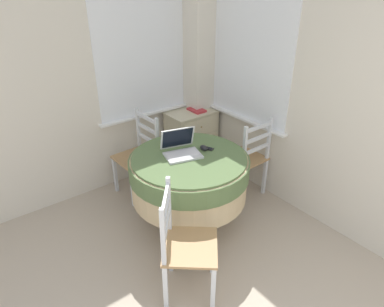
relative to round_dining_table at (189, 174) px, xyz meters
name	(u,v)px	position (x,y,z in m)	size (l,w,h in m)	color
corner_room_shell	(217,99)	(0.24, -0.08, 0.70)	(4.28, 5.24, 2.55)	beige
round_dining_table	(189,174)	(0.00, 0.00, 0.00)	(1.11, 1.11, 0.76)	#4C3D2D
laptop	(181,149)	(-0.03, 0.09, 0.23)	(0.39, 0.36, 0.23)	silver
computer_mouse	(204,148)	(0.19, 0.02, 0.21)	(0.06, 0.09, 0.05)	black
cell_phone	(208,148)	(0.23, 0.01, 0.19)	(0.09, 0.12, 0.01)	black
dining_chair_near_back_window	(139,156)	(-0.08, 0.80, -0.13)	(0.42, 0.44, 0.93)	#A87F51
dining_chair_near_right_window	(246,159)	(0.80, 0.03, -0.13)	(0.43, 0.41, 0.93)	#A87F51
dining_chair_camera_near	(184,246)	(-0.52, -0.62, -0.13)	(0.58, 0.58, 0.93)	#A87F51
corner_cabinet	(191,139)	(0.74, 0.93, -0.21)	(0.60, 0.41, 0.74)	beige
book_on_cabinet	(197,110)	(0.80, 0.90, 0.18)	(0.15, 0.22, 0.02)	#BC3338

